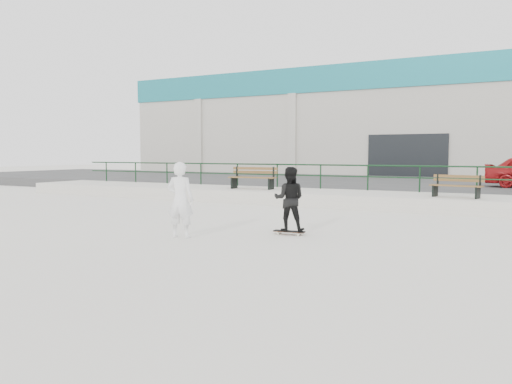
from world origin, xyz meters
The scene contains 10 objects.
ground centered at (0.00, 0.00, 0.00)m, with size 120.00×120.00×0.00m, color silver.
ledge centered at (0.00, 9.50, 0.25)m, with size 30.00×3.00×0.50m, color beige.
parking_strip centered at (0.00, 18.00, 0.25)m, with size 60.00×14.00×0.50m, color #343434.
railing centered at (0.00, 10.80, 1.24)m, with size 28.00×0.06×1.03m.
commercial_building centered at (0.00, 31.99, 4.58)m, with size 44.20×16.33×8.00m.
bench_left centered at (-3.49, 9.45, 0.96)m, with size 2.05×0.75×0.93m.
bench_right centered at (4.49, 9.06, 0.88)m, with size 1.74×0.80×0.77m.
skateboard centered at (1.37, 2.19, 0.07)m, with size 0.79×0.27×0.09m.
standing_skater centered at (1.37, 2.19, 0.88)m, with size 0.76×0.59×1.57m, color black.
seated_skater centered at (-0.72, 0.60, 0.90)m, with size 0.65×0.43×1.79m, color white.
Camera 1 is at (6.26, -8.90, 2.00)m, focal length 35.00 mm.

